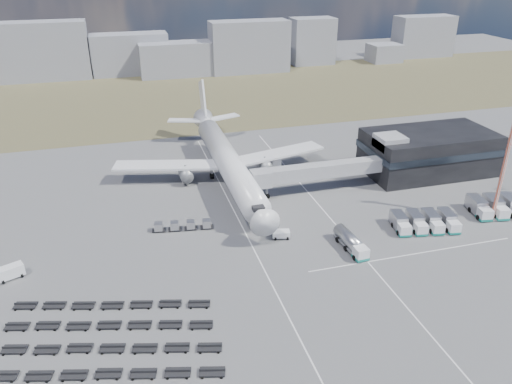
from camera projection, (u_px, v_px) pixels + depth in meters
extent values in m
plane|color=#565659|center=(266.00, 251.00, 89.64)|extent=(420.00, 420.00, 0.00)
cube|color=brown|center=(181.00, 96.00, 184.85)|extent=(420.00, 90.00, 0.01)
cube|color=silver|center=(248.00, 239.00, 93.48)|extent=(0.25, 110.00, 0.01)
cube|color=silver|center=(337.00, 226.00, 97.87)|extent=(0.25, 110.00, 0.01)
cube|color=silver|center=(413.00, 254.00, 88.82)|extent=(40.00, 0.25, 0.01)
cube|color=black|center=(428.00, 152.00, 119.94)|extent=(30.00, 16.00, 10.00)
cube|color=#262D38|center=(429.00, 147.00, 119.42)|extent=(30.40, 16.40, 1.60)
cube|color=#939399|center=(390.00, 142.00, 113.32)|extent=(6.00, 6.00, 3.00)
cube|color=#939399|center=(318.00, 171.00, 109.57)|extent=(29.80, 3.00, 3.00)
cube|color=#939399|center=(260.00, 178.00, 105.87)|extent=(4.00, 3.60, 3.40)
cylinder|color=slate|center=(266.00, 188.00, 107.78)|extent=(0.70, 0.70, 5.10)
cylinder|color=black|center=(266.00, 196.00, 108.70)|extent=(1.40, 0.90, 1.40)
cylinder|color=white|center=(228.00, 163.00, 113.29)|extent=(5.60, 48.00, 5.60)
cone|color=white|center=(261.00, 216.00, 90.35)|extent=(5.60, 5.00, 5.60)
cone|color=white|center=(206.00, 122.00, 137.17)|extent=(5.60, 8.00, 5.60)
cube|color=black|center=(258.00, 208.00, 91.73)|extent=(2.20, 2.00, 0.80)
cube|color=white|center=(169.00, 165.00, 114.97)|extent=(25.59, 11.38, 0.50)
cube|color=white|center=(276.00, 154.00, 121.31)|extent=(25.59, 11.38, 0.50)
cylinder|color=slate|center=(186.00, 174.00, 114.84)|extent=(3.00, 5.00, 3.00)
cylinder|color=slate|center=(265.00, 165.00, 119.47)|extent=(3.00, 5.00, 3.00)
cube|color=white|center=(185.00, 120.00, 137.39)|extent=(9.49, 5.63, 0.35)
cube|color=white|center=(224.00, 117.00, 140.07)|extent=(9.49, 5.63, 0.35)
cube|color=white|center=(203.00, 99.00, 137.28)|extent=(0.50, 9.06, 11.45)
cylinder|color=slate|center=(253.00, 222.00, 96.88)|extent=(0.50, 0.50, 2.50)
cylinder|color=slate|center=(212.00, 174.00, 117.74)|extent=(0.60, 0.60, 2.50)
cylinder|color=slate|center=(238.00, 171.00, 119.30)|extent=(0.60, 0.60, 2.50)
cylinder|color=black|center=(253.00, 225.00, 97.21)|extent=(0.50, 1.20, 1.20)
cube|color=gray|center=(21.00, 52.00, 201.66)|extent=(52.49, 12.00, 23.16)
cube|color=gray|center=(130.00, 54.00, 214.27)|extent=(32.14, 12.00, 17.04)
cube|color=gray|center=(200.00, 58.00, 214.20)|extent=(50.71, 12.00, 13.97)
cube|color=gray|center=(249.00, 47.00, 217.06)|extent=(34.13, 12.00, 21.74)
cube|color=gray|center=(312.00, 41.00, 233.17)|extent=(19.75, 12.00, 20.83)
cube|color=gray|center=(384.00, 53.00, 240.00)|extent=(14.70, 12.00, 8.37)
cube|color=gray|center=(423.00, 36.00, 250.04)|extent=(29.27, 12.00, 19.61)
cube|color=white|center=(361.00, 253.00, 86.66)|extent=(2.39, 2.39, 2.16)
cube|color=#15776B|center=(360.00, 257.00, 87.03)|extent=(2.49, 2.49, 0.47)
cylinder|color=#A9A9AE|center=(348.00, 238.00, 90.37)|extent=(2.79, 7.17, 2.34)
cube|color=slate|center=(348.00, 243.00, 90.84)|extent=(2.70, 7.16, 0.33)
cylinder|color=black|center=(351.00, 248.00, 89.75)|extent=(2.50, 1.19, 1.03)
cube|color=white|center=(281.00, 234.00, 93.56)|extent=(3.58, 2.51, 1.47)
cube|color=white|center=(10.00, 272.00, 81.85)|extent=(4.58, 3.40, 2.24)
cube|color=white|center=(272.00, 161.00, 123.97)|extent=(2.93, 5.87, 2.63)
cube|color=#15776B|center=(272.00, 165.00, 124.44)|extent=(3.03, 5.97, 0.42)
cube|color=white|center=(404.00, 230.00, 94.09)|extent=(2.53, 2.45, 2.10)
cube|color=#15776B|center=(404.00, 234.00, 94.44)|extent=(2.64, 2.56, 0.43)
cube|color=#A9A9AE|center=(398.00, 219.00, 96.90)|extent=(3.02, 4.72, 2.48)
cube|color=white|center=(421.00, 229.00, 94.37)|extent=(2.53, 2.45, 2.10)
cube|color=#15776B|center=(420.00, 233.00, 94.73)|extent=(2.64, 2.56, 0.43)
cube|color=#A9A9AE|center=(414.00, 219.00, 97.19)|extent=(3.02, 4.72, 2.48)
cube|color=white|center=(437.00, 228.00, 94.66)|extent=(2.53, 2.45, 2.10)
cube|color=#15776B|center=(437.00, 232.00, 95.01)|extent=(2.64, 2.56, 0.43)
cube|color=#A9A9AE|center=(430.00, 218.00, 97.47)|extent=(3.02, 4.72, 2.48)
cube|color=white|center=(454.00, 227.00, 94.94)|extent=(2.53, 2.45, 2.10)
cube|color=#15776B|center=(453.00, 231.00, 95.29)|extent=(2.64, 2.56, 0.43)
cube|color=#A9A9AE|center=(446.00, 217.00, 97.76)|extent=(3.02, 4.72, 2.48)
cube|color=white|center=(485.00, 214.00, 99.43)|extent=(2.76, 2.67, 2.30)
cube|color=#15776B|center=(484.00, 218.00, 99.82)|extent=(2.88, 2.80, 0.47)
cube|color=#A9A9AE|center=(476.00, 204.00, 102.52)|extent=(3.29, 5.16, 2.72)
cube|color=white|center=(502.00, 213.00, 99.76)|extent=(2.76, 2.67, 2.30)
cube|color=#15776B|center=(501.00, 217.00, 100.15)|extent=(2.88, 2.80, 0.47)
cube|color=#A9A9AE|center=(493.00, 203.00, 102.85)|extent=(3.29, 5.16, 2.72)
cube|color=#A9A9AE|center=(509.00, 202.00, 103.18)|extent=(3.29, 5.16, 2.72)
cube|color=black|center=(159.00, 230.00, 95.85)|extent=(2.69, 1.88, 0.17)
cube|color=#A9A9AE|center=(158.00, 226.00, 95.49)|extent=(1.74, 1.74, 1.44)
cube|color=black|center=(175.00, 229.00, 96.21)|extent=(2.69, 1.88, 0.17)
cube|color=#A9A9AE|center=(175.00, 225.00, 95.86)|extent=(1.74, 1.74, 1.44)
cube|color=black|center=(191.00, 228.00, 96.58)|extent=(2.69, 1.88, 0.17)
cube|color=#A9A9AE|center=(191.00, 224.00, 96.22)|extent=(1.74, 1.74, 1.44)
cube|color=black|center=(207.00, 227.00, 96.94)|extent=(2.69, 1.88, 0.17)
cube|color=#A9A9AE|center=(207.00, 223.00, 96.59)|extent=(1.74, 1.74, 1.44)
cube|color=black|center=(86.00, 374.00, 63.22)|extent=(34.33, 10.51, 0.79)
cube|color=black|center=(96.00, 348.00, 67.36)|extent=(34.33, 10.51, 0.79)
cube|color=black|center=(105.00, 325.00, 71.49)|extent=(30.09, 9.39, 0.79)
cube|color=black|center=(113.00, 304.00, 75.63)|extent=(30.09, 9.39, 0.79)
cylinder|color=#BC3B1E|center=(506.00, 158.00, 94.52)|extent=(0.74, 0.74, 26.57)
cube|color=#565659|center=(492.00, 219.00, 100.26)|extent=(2.13, 2.13, 0.32)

